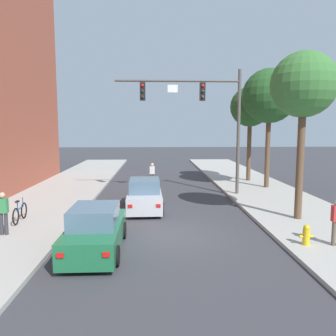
{
  "coord_description": "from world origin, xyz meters",
  "views": [
    {
      "loc": [
        -0.51,
        -12.87,
        4.21
      ],
      "look_at": [
        0.24,
        5.49,
        2.0
      ],
      "focal_mm": 36.06,
      "sensor_mm": 36.0,
      "label": 1
    }
  ],
  "objects_px": {
    "car_following_green": "(95,231)",
    "street_tree_nearest": "(304,86)",
    "traffic_signal_mast": "(203,108)",
    "street_tree_third": "(250,107)",
    "car_lead_silver": "(145,196)",
    "street_tree_second": "(269,96)",
    "fire_hydrant": "(306,235)",
    "pedestrian_sidewalk_left_walker": "(3,211)",
    "pedestrian_crossing_road": "(152,173)",
    "bicycle_leaning": "(20,213)"
  },
  "relations": [
    {
      "from": "street_tree_second",
      "to": "pedestrian_sidewalk_left_walker",
      "type": "bearing_deg",
      "value": -143.84
    },
    {
      "from": "car_following_green",
      "to": "pedestrian_crossing_road",
      "type": "bearing_deg",
      "value": 81.95
    },
    {
      "from": "car_following_green",
      "to": "bicycle_leaning",
      "type": "relative_size",
      "value": 2.4
    },
    {
      "from": "traffic_signal_mast",
      "to": "street_tree_nearest",
      "type": "height_order",
      "value": "traffic_signal_mast"
    },
    {
      "from": "pedestrian_sidewalk_left_walker",
      "to": "street_tree_second",
      "type": "height_order",
      "value": "street_tree_second"
    },
    {
      "from": "car_lead_silver",
      "to": "pedestrian_crossing_road",
      "type": "height_order",
      "value": "pedestrian_crossing_road"
    },
    {
      "from": "car_lead_silver",
      "to": "street_tree_nearest",
      "type": "distance_m",
      "value": 9.07
    },
    {
      "from": "traffic_signal_mast",
      "to": "pedestrian_sidewalk_left_walker",
      "type": "relative_size",
      "value": 4.58
    },
    {
      "from": "fire_hydrant",
      "to": "street_tree_third",
      "type": "distance_m",
      "value": 15.45
    },
    {
      "from": "pedestrian_crossing_road",
      "to": "fire_hydrant",
      "type": "relative_size",
      "value": 2.28
    },
    {
      "from": "car_lead_silver",
      "to": "fire_hydrant",
      "type": "xyz_separation_m",
      "value": [
        5.77,
        -5.95,
        -0.22
      ]
    },
    {
      "from": "pedestrian_sidewalk_left_walker",
      "to": "street_tree_nearest",
      "type": "height_order",
      "value": "street_tree_nearest"
    },
    {
      "from": "street_tree_nearest",
      "to": "street_tree_third",
      "type": "bearing_deg",
      "value": 85.66
    },
    {
      "from": "pedestrian_sidewalk_left_walker",
      "to": "bicycle_leaning",
      "type": "bearing_deg",
      "value": 93.32
    },
    {
      "from": "car_following_green",
      "to": "bicycle_leaning",
      "type": "distance_m",
      "value": 5.07
    },
    {
      "from": "car_following_green",
      "to": "street_tree_nearest",
      "type": "distance_m",
      "value": 10.48
    },
    {
      "from": "car_following_green",
      "to": "street_tree_third",
      "type": "bearing_deg",
      "value": 57.1
    },
    {
      "from": "street_tree_second",
      "to": "street_tree_nearest",
      "type": "bearing_deg",
      "value": -98.88
    },
    {
      "from": "pedestrian_crossing_road",
      "to": "fire_hydrant",
      "type": "bearing_deg",
      "value": -67.7
    },
    {
      "from": "pedestrian_sidewalk_left_walker",
      "to": "pedestrian_crossing_road",
      "type": "bearing_deg",
      "value": 64.38
    },
    {
      "from": "traffic_signal_mast",
      "to": "street_tree_nearest",
      "type": "relative_size",
      "value": 1.03
    },
    {
      "from": "pedestrian_sidewalk_left_walker",
      "to": "pedestrian_crossing_road",
      "type": "distance_m",
      "value": 12.9
    },
    {
      "from": "street_tree_nearest",
      "to": "car_lead_silver",
      "type": "bearing_deg",
      "value": 159.85
    },
    {
      "from": "pedestrian_crossing_road",
      "to": "street_tree_nearest",
      "type": "xyz_separation_m",
      "value": [
        6.58,
        -9.8,
        5.06
      ]
    },
    {
      "from": "pedestrian_sidewalk_left_walker",
      "to": "pedestrian_crossing_road",
      "type": "relative_size",
      "value": 1.0
    },
    {
      "from": "car_lead_silver",
      "to": "street_tree_second",
      "type": "height_order",
      "value": "street_tree_second"
    },
    {
      "from": "pedestrian_crossing_road",
      "to": "street_tree_third",
      "type": "distance_m",
      "value": 8.92
    },
    {
      "from": "street_tree_nearest",
      "to": "street_tree_third",
      "type": "xyz_separation_m",
      "value": [
        0.84,
        11.0,
        -0.25
      ]
    },
    {
      "from": "car_following_green",
      "to": "street_tree_nearest",
      "type": "bearing_deg",
      "value": 21.55
    },
    {
      "from": "traffic_signal_mast",
      "to": "street_tree_nearest",
      "type": "distance_m",
      "value": 6.81
    },
    {
      "from": "car_following_green",
      "to": "street_tree_third",
      "type": "distance_m",
      "value": 17.79
    },
    {
      "from": "traffic_signal_mast",
      "to": "pedestrian_crossing_road",
      "type": "relative_size",
      "value": 4.58
    },
    {
      "from": "street_tree_third",
      "to": "pedestrian_crossing_road",
      "type": "bearing_deg",
      "value": -170.8
    },
    {
      "from": "bicycle_leaning",
      "to": "fire_hydrant",
      "type": "bearing_deg",
      "value": -17.01
    },
    {
      "from": "bicycle_leaning",
      "to": "street_tree_third",
      "type": "relative_size",
      "value": 0.25
    },
    {
      "from": "car_following_green",
      "to": "street_tree_second",
      "type": "height_order",
      "value": "street_tree_second"
    },
    {
      "from": "car_lead_silver",
      "to": "street_tree_second",
      "type": "xyz_separation_m",
      "value": [
        8.18,
        5.42,
        5.54
      ]
    },
    {
      "from": "car_following_green",
      "to": "pedestrian_sidewalk_left_walker",
      "type": "height_order",
      "value": "pedestrian_sidewalk_left_walker"
    },
    {
      "from": "street_tree_nearest",
      "to": "car_following_green",
      "type": "bearing_deg",
      "value": -158.45
    },
    {
      "from": "traffic_signal_mast",
      "to": "fire_hydrant",
      "type": "relative_size",
      "value": 10.44
    },
    {
      "from": "bicycle_leaning",
      "to": "street_tree_nearest",
      "type": "xyz_separation_m",
      "value": [
        12.27,
        0.01,
        5.43
      ]
    },
    {
      "from": "car_following_green",
      "to": "pedestrian_sidewalk_left_walker",
      "type": "relative_size",
      "value": 2.59
    },
    {
      "from": "pedestrian_crossing_road",
      "to": "traffic_signal_mast",
      "type": "bearing_deg",
      "value": -52.1
    },
    {
      "from": "traffic_signal_mast",
      "to": "street_tree_nearest",
      "type": "bearing_deg",
      "value": -59.11
    },
    {
      "from": "traffic_signal_mast",
      "to": "street_tree_nearest",
      "type": "xyz_separation_m",
      "value": [
        3.48,
        -5.82,
        0.59
      ]
    },
    {
      "from": "street_tree_nearest",
      "to": "street_tree_third",
      "type": "relative_size",
      "value": 1.03
    },
    {
      "from": "traffic_signal_mast",
      "to": "bicycle_leaning",
      "type": "distance_m",
      "value": 11.6
    },
    {
      "from": "fire_hydrant",
      "to": "bicycle_leaning",
      "type": "bearing_deg",
      "value": 162.99
    },
    {
      "from": "car_following_green",
      "to": "fire_hydrant",
      "type": "relative_size",
      "value": 5.9
    },
    {
      "from": "fire_hydrant",
      "to": "street_tree_nearest",
      "type": "bearing_deg",
      "value": 71.07
    }
  ]
}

